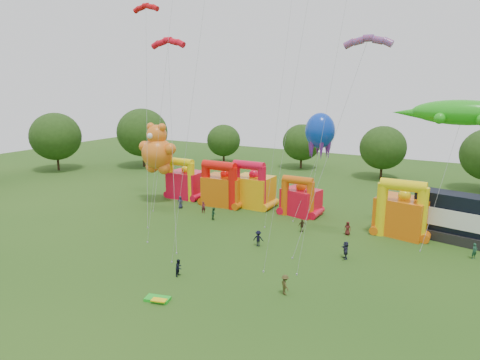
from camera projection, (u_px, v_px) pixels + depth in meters
The scene contains 24 objects.
ground at pixel (134, 298), 34.68m from camera, with size 160.00×160.00×0.00m, color #234B15.
tree_ring at pixel (124, 221), 34.39m from camera, with size 124.40×126.51×12.07m.
bouncy_castle_0 at pixel (185, 182), 64.84m from camera, with size 5.07×4.13×6.27m.
bouncy_castle_1 at pixel (224, 188), 61.02m from camera, with size 6.13×5.13×6.55m.
bouncy_castle_2 at pixel (253, 189), 60.02m from camera, with size 5.23×4.23×6.74m.
bouncy_castle_3 at pixel (300, 199), 56.47m from camera, with size 5.25×4.60×5.38m.
bouncy_castle_4 at pixel (403, 213), 48.78m from camera, with size 6.22×5.38×6.73m.
stage_trailer at pixel (456, 218), 47.02m from camera, with size 8.83×4.71×5.34m.
teddy_bear_kite at pixel (157, 162), 60.85m from camera, with size 6.33×6.53×11.69m.
gecko_kite at pixel (448, 160), 45.59m from camera, with size 13.32×9.18×15.48m.
octopus_kite at pixel (314, 158), 55.06m from camera, with size 3.83×7.14×13.47m.
parafoil_kites at pixel (182, 125), 49.55m from camera, with size 34.60×14.79×28.15m.
diamond_kites at pixel (248, 79), 42.63m from camera, with size 19.94×20.32×43.74m.
folded_kite_bundle at pixel (158, 299), 34.30m from camera, with size 2.19×1.48×0.31m.
spectator_0 at pixel (180, 202), 59.52m from camera, with size 0.85×0.55×1.74m, color #222439.
spectator_1 at pixel (204, 207), 57.39m from camera, with size 0.57×0.37×1.55m, color #501622.
spectator_2 at pixel (214, 214), 54.62m from camera, with size 0.76×0.60×1.57m, color #183D22.
spectator_3 at pixel (258, 238), 45.64m from camera, with size 1.12×0.64×1.73m, color black.
spectator_4 at pixel (302, 226), 50.00m from camera, with size 0.93×0.39×1.59m, color #3A2917.
spectator_5 at pixel (346, 250), 42.36m from camera, with size 1.67×0.53×1.80m, color #212338.
spectator_6 at pixel (348, 228), 49.03m from camera, with size 0.78×0.51×1.60m, color #4C1915.
spectator_7 at pixel (475, 251), 42.38m from camera, with size 0.59×0.39×1.61m, color #1B4530.
spectator_8 at pixel (179, 268), 38.60m from camera, with size 0.77×0.60×1.58m, color black.
spectator_9 at pixel (285, 285), 35.19m from camera, with size 1.11×0.64×1.71m, color #41391A.
Camera 1 is at (23.01, -23.42, 17.06)m, focal length 32.00 mm.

